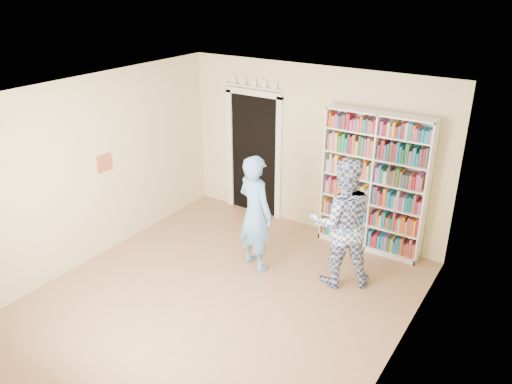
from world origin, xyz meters
TOP-DOWN VIEW (x-y plane):
  - floor at (0.00, 0.00)m, footprint 5.00×5.00m
  - ceiling at (0.00, 0.00)m, footprint 5.00×5.00m
  - wall_back at (0.00, 2.50)m, footprint 4.50×0.00m
  - wall_left at (-2.25, 0.00)m, footprint 0.00×5.00m
  - wall_right at (2.25, 0.00)m, footprint 0.00×5.00m
  - bookshelf at (1.12, 2.34)m, footprint 1.58×0.30m
  - doorway at (-1.10, 2.48)m, footprint 1.10×0.08m
  - wall_art at (-2.23, 0.20)m, footprint 0.03×0.25m
  - man_blue at (-0.07, 0.94)m, footprint 0.72×0.58m
  - man_plaid at (1.11, 1.23)m, footprint 1.12×1.07m
  - paper_sheet at (1.19, 1.06)m, footprint 0.21×0.02m

SIDE VIEW (x-z plane):
  - floor at x=0.00m, z-range 0.00..0.00m
  - man_blue at x=-0.07m, z-range 0.00..1.71m
  - man_plaid at x=1.11m, z-range 0.00..1.82m
  - paper_sheet at x=1.19m, z-range 0.86..1.16m
  - bookshelf at x=1.12m, z-range 0.01..2.18m
  - doorway at x=-1.10m, z-range -0.04..2.39m
  - wall_back at x=0.00m, z-range -0.90..3.60m
  - wall_left at x=-2.25m, z-range -1.15..3.85m
  - wall_right at x=2.25m, z-range -1.15..3.85m
  - wall_art at x=-2.23m, z-range 1.27..1.52m
  - ceiling at x=0.00m, z-range 2.70..2.70m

